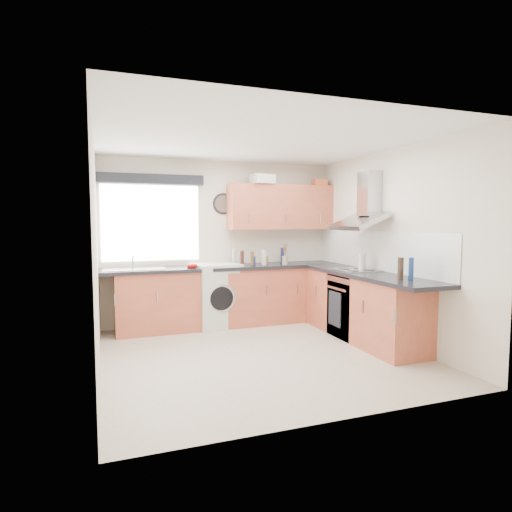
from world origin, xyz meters
name	(u,v)px	position (x,y,z in m)	size (l,w,h in m)	color
ground_plane	(261,354)	(0.00, 0.00, 0.00)	(3.60, 3.60, 0.00)	beige
ceiling	(261,140)	(0.00, 0.00, 2.50)	(3.60, 3.60, 0.02)	white
wall_back	(220,242)	(0.00, 1.80, 1.25)	(3.60, 0.02, 2.50)	silver
wall_front	(342,264)	(0.00, -1.80, 1.25)	(3.60, 0.02, 2.50)	silver
wall_left	(96,253)	(-1.80, 0.00, 1.25)	(0.02, 3.60, 2.50)	silver
wall_right	(389,246)	(1.80, 0.00, 1.25)	(0.02, 3.60, 2.50)	silver
window	(151,223)	(-1.05, 1.79, 1.55)	(1.40, 0.02, 1.10)	silver
window_blind	(151,179)	(-1.05, 1.70, 2.18)	(1.50, 0.18, 0.14)	black
splashback	(375,250)	(1.79, 0.30, 1.18)	(0.01, 3.00, 0.54)	white
base_cab_back	(219,298)	(-0.10, 1.51, 0.43)	(3.00, 0.58, 0.86)	#A44C34
base_cab_corner	(315,292)	(1.50, 1.50, 0.43)	(0.60, 0.60, 0.86)	#A44C34
base_cab_right	(363,307)	(1.51, 0.15, 0.43)	(0.58, 2.10, 0.86)	#A44C34
worktop_back	(226,267)	(0.00, 1.50, 0.89)	(3.60, 0.62, 0.05)	black
worktop_right	(369,275)	(1.50, 0.00, 0.89)	(0.62, 2.42, 0.05)	black
sink	(134,266)	(-1.33, 1.50, 0.95)	(0.84, 0.46, 0.10)	#ACAEB1
oven	(356,306)	(1.50, 0.30, 0.42)	(0.56, 0.58, 0.85)	black
hob_plate	(356,270)	(1.50, 0.30, 0.92)	(0.52, 0.52, 0.01)	#ACAEB1
extractor_hood	(364,207)	(1.60, 0.30, 1.77)	(0.52, 0.78, 0.66)	#ACAEB1
upper_cabinets	(281,207)	(0.95, 1.62, 1.80)	(1.70, 0.35, 0.70)	#A44C34
washing_machine	(216,295)	(-0.15, 1.52, 0.47)	(0.64, 0.62, 0.94)	silver
wall_clock	(223,204)	(0.05, 1.78, 1.85)	(0.33, 0.33, 0.04)	black
casserole	(263,179)	(0.60, 1.52, 2.22)	(0.33, 0.24, 0.14)	silver
storage_box	(320,183)	(1.60, 1.56, 2.20)	(0.22, 0.18, 0.10)	#C85D32
utensil_pot	(285,260)	(0.91, 1.35, 0.98)	(0.09, 0.09, 0.13)	gray
kitchen_roll	(362,262)	(1.62, 0.35, 1.02)	(0.10, 0.10, 0.22)	silver
tomato_cluster	(192,266)	(-0.54, 1.38, 0.94)	(0.13, 0.13, 0.06)	#B30905
jar_0	(283,255)	(0.99, 1.64, 1.03)	(0.07, 0.07, 0.24)	#151D4A
jar_1	(254,261)	(0.43, 1.44, 0.98)	(0.05, 0.05, 0.13)	navy
jar_2	(266,260)	(0.65, 1.51, 0.98)	(0.07, 0.07, 0.13)	olive
jar_3	(242,258)	(0.24, 1.44, 1.02)	(0.06, 0.06, 0.22)	#381714
jar_4	(264,257)	(0.58, 1.39, 1.03)	(0.08, 0.08, 0.23)	#BFB5A3
jar_5	(252,258)	(0.40, 1.44, 1.01)	(0.05, 0.05, 0.21)	brown
jar_6	(234,257)	(0.15, 1.57, 1.03)	(0.04, 0.04, 0.25)	#B6A99C
bottle_0	(401,268)	(1.50, -0.61, 1.04)	(0.07, 0.07, 0.25)	#30241B
bottle_1	(411,268)	(1.59, -0.68, 1.04)	(0.06, 0.06, 0.25)	navy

